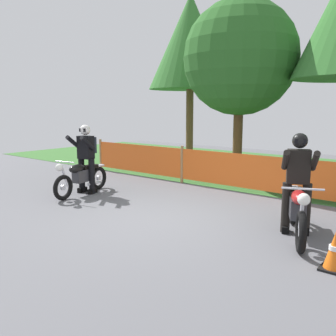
% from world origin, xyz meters
% --- Properties ---
extents(ground, '(24.00, 24.00, 0.02)m').
position_xyz_m(ground, '(0.00, 0.00, -0.01)').
color(ground, '#5B5B60').
extents(grass_verge, '(24.00, 7.62, 0.01)m').
position_xyz_m(grass_verge, '(0.00, 6.67, 0.01)').
color(grass_verge, '#386B2D').
rests_on(grass_verge, ground).
extents(barrier_fence, '(10.43, 0.08, 1.05)m').
position_xyz_m(barrier_fence, '(0.00, 2.86, 0.54)').
color(barrier_fence, '#997547').
rests_on(barrier_fence, ground).
extents(tree_leftmost, '(3.13, 3.13, 6.27)m').
position_xyz_m(tree_leftmost, '(-3.92, 6.29, 4.51)').
color(tree_leftmost, brown).
rests_on(tree_leftmost, ground).
extents(tree_near_left, '(3.31, 3.31, 5.18)m').
position_xyz_m(tree_near_left, '(-0.90, 4.54, 3.51)').
color(tree_near_left, brown).
rests_on(tree_near_left, ground).
extents(motorcycle_lead, '(0.62, 1.87, 0.89)m').
position_xyz_m(motorcycle_lead, '(-2.79, 0.20, 0.43)').
color(motorcycle_lead, black).
rests_on(motorcycle_lead, ground).
extents(motorcycle_trailing, '(0.98, 1.88, 0.95)m').
position_xyz_m(motorcycle_trailing, '(2.34, 0.54, 0.46)').
color(motorcycle_trailing, black).
rests_on(motorcycle_trailing, ground).
extents(rider_lead, '(0.63, 0.74, 1.69)m').
position_xyz_m(rider_lead, '(-2.83, 0.40, 0.95)').
color(rider_lead, black).
rests_on(rider_lead, ground).
extents(rider_trailing, '(0.69, 0.78, 1.69)m').
position_xyz_m(rider_trailing, '(2.24, 0.74, 0.95)').
color(rider_trailing, black).
rests_on(rider_trailing, ground).
extents(traffic_cone, '(0.32, 0.32, 0.53)m').
position_xyz_m(traffic_cone, '(3.15, -0.37, 0.26)').
color(traffic_cone, black).
rests_on(traffic_cone, ground).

